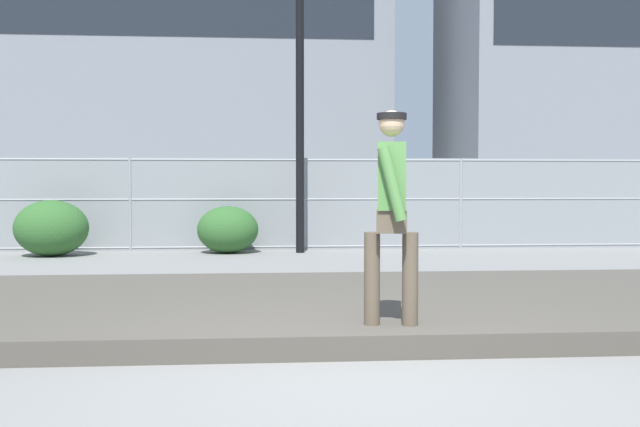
{
  "coord_description": "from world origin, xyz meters",
  "views": [
    {
      "loc": [
        -0.69,
        -4.77,
        1.34
      ],
      "look_at": [
        0.11,
        5.49,
        0.91
      ],
      "focal_mm": 40.24,
      "sensor_mm": 36.0,
      "label": 1
    }
  ],
  "objects_px": {
    "shrub_left": "(51,228)",
    "shrub_center": "(228,230)",
    "skateboard": "(391,341)",
    "parked_car_near": "(62,205)",
    "skater": "(391,209)",
    "street_lamp": "(300,16)"
  },
  "relations": [
    {
      "from": "parked_car_near",
      "to": "shrub_center",
      "type": "xyz_separation_m",
      "value": [
        3.96,
        -3.12,
        -0.39
      ]
    },
    {
      "from": "shrub_left",
      "to": "shrub_center",
      "type": "bearing_deg",
      "value": 5.82
    },
    {
      "from": "shrub_left",
      "to": "shrub_center",
      "type": "relative_size",
      "value": 1.15
    },
    {
      "from": "parked_car_near",
      "to": "shrub_left",
      "type": "bearing_deg",
      "value": -77.53
    },
    {
      "from": "skateboard",
      "to": "skater",
      "type": "xyz_separation_m",
      "value": [
        0.0,
        0.0,
        1.08
      ]
    },
    {
      "from": "skateboard",
      "to": "shrub_left",
      "type": "relative_size",
      "value": 0.61
    },
    {
      "from": "skater",
      "to": "parked_car_near",
      "type": "relative_size",
      "value": 0.41
    },
    {
      "from": "parked_car_near",
      "to": "shrub_left",
      "type": "height_order",
      "value": "parked_car_near"
    },
    {
      "from": "skateboard",
      "to": "shrub_left",
      "type": "xyz_separation_m",
      "value": [
        -4.92,
        7.75,
        0.46
      ]
    },
    {
      "from": "shrub_left",
      "to": "skater",
      "type": "bearing_deg",
      "value": -57.58
    },
    {
      "from": "skateboard",
      "to": "skater",
      "type": "height_order",
      "value": "skater"
    },
    {
      "from": "skater",
      "to": "street_lamp",
      "type": "distance_m",
      "value": 8.76
    },
    {
      "from": "street_lamp",
      "to": "shrub_center",
      "type": "xyz_separation_m",
      "value": [
        -1.39,
        0.01,
        -4.08
      ]
    },
    {
      "from": "skater",
      "to": "street_lamp",
      "type": "height_order",
      "value": "street_lamp"
    },
    {
      "from": "skater",
      "to": "shrub_center",
      "type": "distance_m",
      "value": 8.29
    },
    {
      "from": "skater",
      "to": "shrub_left",
      "type": "relative_size",
      "value": 1.39
    },
    {
      "from": "skateboard",
      "to": "parked_car_near",
      "type": "xyz_separation_m",
      "value": [
        -5.68,
        11.19,
        0.78
      ]
    },
    {
      "from": "shrub_center",
      "to": "parked_car_near",
      "type": "bearing_deg",
      "value": 141.82
    },
    {
      "from": "parked_car_near",
      "to": "shrub_left",
      "type": "distance_m",
      "value": 3.54
    },
    {
      "from": "parked_car_near",
      "to": "shrub_center",
      "type": "height_order",
      "value": "parked_car_near"
    },
    {
      "from": "shrub_center",
      "to": "skater",
      "type": "bearing_deg",
      "value": -77.97
    },
    {
      "from": "skateboard",
      "to": "shrub_center",
      "type": "height_order",
      "value": "shrub_center"
    }
  ]
}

